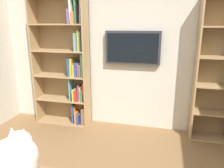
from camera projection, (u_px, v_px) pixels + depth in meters
wall_back at (138, 43)px, 3.29m from camera, size 4.52×0.06×2.70m
bookshelf_right at (68, 65)px, 3.48m from camera, size 0.90×0.28×2.04m
wall_mounted_tv at (133, 48)px, 3.24m from camera, size 0.83×0.07×0.50m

